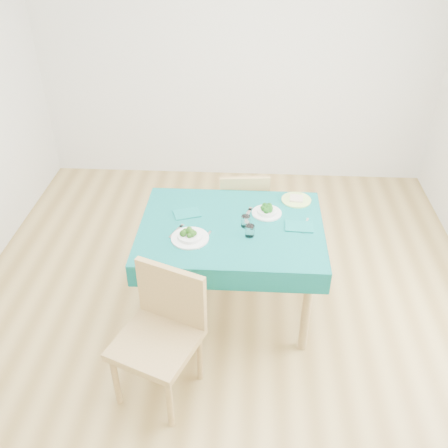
# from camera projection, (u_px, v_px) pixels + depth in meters

# --- Properties ---
(room_shell) EXTENTS (4.02, 4.52, 2.73)m
(room_shell) POSITION_uv_depth(u_px,v_px,m) (224.00, 155.00, 2.96)
(room_shell) COLOR olive
(room_shell) RESTS_ON ground
(table) EXTENTS (1.24, 0.94, 0.76)m
(table) POSITION_uv_depth(u_px,v_px,m) (231.00, 269.00, 3.61)
(table) COLOR #085A57
(table) RESTS_ON ground
(chair_near) EXTENTS (0.61, 0.63, 1.14)m
(chair_near) POSITION_uv_depth(u_px,v_px,m) (154.00, 326.00, 2.88)
(chair_near) COLOR #A0814B
(chair_near) RESTS_ON ground
(chair_far) EXTENTS (0.42, 0.45, 0.96)m
(chair_far) POSITION_uv_depth(u_px,v_px,m) (243.00, 207.00, 4.11)
(chair_far) COLOR #A0814B
(chair_far) RESTS_ON ground
(bowl_near) EXTENTS (0.25, 0.25, 0.08)m
(bowl_near) POSITION_uv_depth(u_px,v_px,m) (190.00, 234.00, 3.25)
(bowl_near) COLOR white
(bowl_near) RESTS_ON table
(bowl_far) EXTENTS (0.21, 0.21, 0.06)m
(bowl_far) POSITION_uv_depth(u_px,v_px,m) (267.00, 210.00, 3.50)
(bowl_far) COLOR white
(bowl_far) RESTS_ON table
(fork_near) EXTENTS (0.08, 0.16, 0.00)m
(fork_near) POSITION_uv_depth(u_px,v_px,m) (176.00, 231.00, 3.33)
(fork_near) COLOR silver
(fork_near) RESTS_ON table
(knife_near) EXTENTS (0.08, 0.21, 0.00)m
(knife_near) POSITION_uv_depth(u_px,v_px,m) (205.00, 240.00, 3.25)
(knife_near) COLOR silver
(knife_near) RESTS_ON table
(fork_far) EXTENTS (0.07, 0.18, 0.00)m
(fork_far) POSITION_uv_depth(u_px,v_px,m) (247.00, 215.00, 3.49)
(fork_far) COLOR silver
(fork_far) RESTS_ON table
(knife_far) EXTENTS (0.07, 0.19, 0.00)m
(knife_far) POSITION_uv_depth(u_px,v_px,m) (305.00, 226.00, 3.39)
(knife_far) COLOR silver
(knife_far) RESTS_ON table
(napkin_near) EXTENTS (0.21, 0.18, 0.01)m
(napkin_near) POSITION_uv_depth(u_px,v_px,m) (187.00, 214.00, 3.51)
(napkin_near) COLOR #0B645F
(napkin_near) RESTS_ON table
(napkin_far) EXTENTS (0.19, 0.14, 0.01)m
(napkin_far) POSITION_uv_depth(u_px,v_px,m) (299.00, 227.00, 3.37)
(napkin_far) COLOR #0B645F
(napkin_far) RESTS_ON table
(tumbler_center) EXTENTS (0.06, 0.06, 0.08)m
(tumbler_center) POSITION_uv_depth(u_px,v_px,m) (246.00, 221.00, 3.37)
(tumbler_center) COLOR white
(tumbler_center) RESTS_ON table
(tumbler_side) EXTENTS (0.06, 0.06, 0.08)m
(tumbler_side) POSITION_uv_depth(u_px,v_px,m) (250.00, 231.00, 3.27)
(tumbler_side) COLOR white
(tumbler_side) RESTS_ON table
(side_plate) EXTENTS (0.22, 0.22, 0.01)m
(side_plate) POSITION_uv_depth(u_px,v_px,m) (296.00, 200.00, 3.66)
(side_plate) COLOR #B9E46F
(side_plate) RESTS_ON table
(bread_slice) EXTENTS (0.11, 0.11, 0.01)m
(bread_slice) POSITION_uv_depth(u_px,v_px,m) (296.00, 198.00, 3.65)
(bread_slice) COLOR beige
(bread_slice) RESTS_ON side_plate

